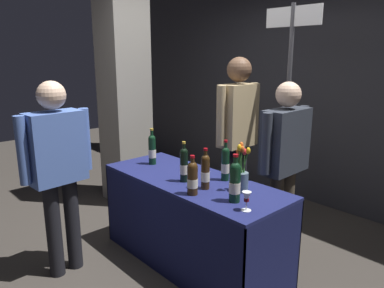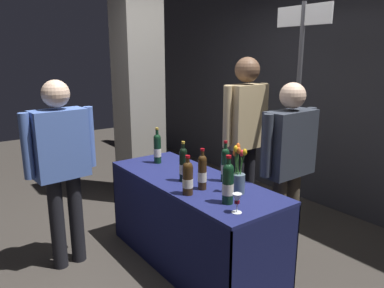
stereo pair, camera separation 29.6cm
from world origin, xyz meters
TOP-DOWN VIEW (x-y plane):
  - ground_plane at (0.00, 0.00)m, footprint 12.00×12.00m
  - back_partition at (0.00, 2.06)m, footprint 7.70×0.12m
  - concrete_pillar at (-1.65, 0.41)m, footprint 0.47×0.47m
  - tasting_table at (0.00, 0.00)m, footprint 1.69×0.66m
  - featured_wine_bottle at (0.55, -0.10)m, footprint 0.08×0.08m
  - display_bottle_0 at (0.25, -0.23)m, footprint 0.08×0.08m
  - display_bottle_1 at (0.23, -0.08)m, footprint 0.07×0.07m
  - display_bottle_2 at (0.20, 0.18)m, footprint 0.07×0.07m
  - display_bottle_3 at (-0.00, -0.09)m, footprint 0.07×0.07m
  - display_bottle_4 at (-0.57, 0.01)m, footprint 0.07×0.07m
  - wine_glass_near_vendor at (0.71, -0.16)m, footprint 0.07×0.07m
  - flower_vase at (0.46, 0.09)m, footprint 0.10×0.10m
  - vendor_presenter at (-0.21, 0.81)m, footprint 0.24×0.58m
  - vendor_assistant at (0.42, 0.71)m, footprint 0.22×0.65m
  - taster_foreground_right at (-0.62, -0.87)m, footprint 0.24×0.59m
  - booth_signpost at (0.11, 1.18)m, footprint 0.59×0.04m

SIDE VIEW (x-z plane):
  - ground_plane at x=0.00m, z-range 0.00..0.00m
  - tasting_table at x=0.00m, z-range 0.14..0.91m
  - wine_glass_near_vendor at x=0.71m, z-range 0.79..0.92m
  - flower_vase at x=0.46m, z-range 0.70..1.08m
  - display_bottle_0 at x=0.25m, z-range 0.75..1.05m
  - display_bottle_1 at x=0.23m, z-range 0.75..1.07m
  - display_bottle_3 at x=0.00m, z-range 0.74..1.08m
  - display_bottle_2 at x=0.20m, z-range 0.74..1.08m
  - display_bottle_4 at x=-0.57m, z-range 0.74..1.08m
  - featured_wine_bottle at x=0.55m, z-range 0.74..1.09m
  - vendor_assistant at x=0.42m, z-range 0.16..1.72m
  - taster_foreground_right at x=-0.62m, z-range 0.15..1.74m
  - vendor_presenter at x=-0.21m, z-range 0.18..1.94m
  - booth_signpost at x=0.11m, z-range 0.28..2.52m
  - back_partition at x=0.00m, z-range 0.00..3.08m
  - concrete_pillar at x=-1.65m, z-range 0.00..3.14m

